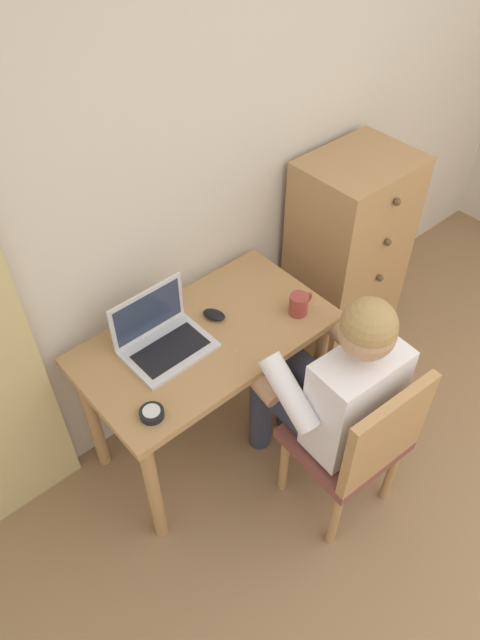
{
  "coord_description": "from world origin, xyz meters",
  "views": [
    {
      "loc": [
        -1.41,
        0.51,
        2.47
      ],
      "look_at": [
        -0.35,
        1.74,
        0.84
      ],
      "focal_mm": 32.7,
      "sensor_mm": 36.0,
      "label": 1
    }
  ],
  "objects": [
    {
      "name": "laptop",
      "position": [
        -0.61,
        1.91,
        0.79
      ],
      "size": [
        0.34,
        0.26,
        0.24
      ],
      "color": "silver",
      "rests_on": "desk"
    },
    {
      "name": "desk_clock",
      "position": [
        -0.84,
        1.65,
        0.75
      ],
      "size": [
        0.09,
        0.09,
        0.03
      ],
      "color": "black",
      "rests_on": "desk"
    },
    {
      "name": "coffee_mug",
      "position": [
        -0.06,
        1.69,
        0.79
      ],
      "size": [
        0.12,
        0.08,
        0.09
      ],
      "color": "#9E3D38",
      "rests_on": "desk"
    },
    {
      "name": "chair",
      "position": [
        -0.21,
        1.17,
        0.49
      ],
      "size": [
        0.44,
        0.42,
        0.88
      ],
      "color": "brown",
      "rests_on": "ground_plane"
    },
    {
      "name": "person_seated",
      "position": [
        -0.2,
        1.36,
        0.67
      ],
      "size": [
        0.55,
        0.6,
        1.19
      ],
      "color": "#33384C",
      "rests_on": "ground_plane"
    },
    {
      "name": "dresser",
      "position": [
        0.56,
        1.93,
        0.56
      ],
      "size": [
        0.54,
        0.45,
        1.12
      ],
      "color": "tan",
      "rests_on": "ground_plane"
    },
    {
      "name": "desk",
      "position": [
        -0.45,
        1.84,
        0.61
      ],
      "size": [
        1.06,
        0.58,
        0.74
      ],
      "color": "tan",
      "rests_on": "ground_plane"
    },
    {
      "name": "wall_back",
      "position": [
        0.0,
        2.2,
        1.25
      ],
      "size": [
        4.8,
        0.05,
        2.5
      ],
      "primitive_type": "cube",
      "color": "beige",
      "rests_on": "ground_plane"
    },
    {
      "name": "computer_mouse",
      "position": [
        -0.35,
        1.9,
        0.75
      ],
      "size": [
        0.09,
        0.12,
        0.03
      ],
      "primitive_type": "ellipsoid",
      "rotation": [
        0.0,
        0.0,
        0.39
      ],
      "color": "black",
      "rests_on": "desk"
    }
  ]
}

